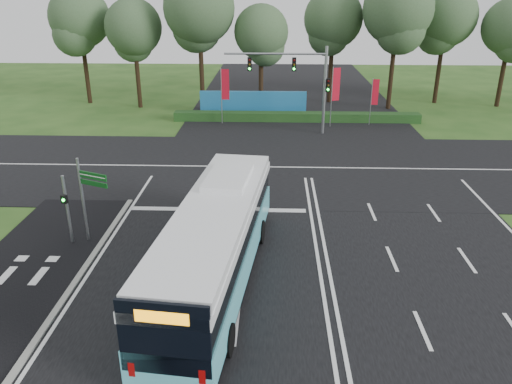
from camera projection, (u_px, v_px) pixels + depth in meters
ground at (318, 258)px, 22.34m from camera, size 120.00×120.00×0.00m
road_main at (318, 258)px, 22.33m from camera, size 20.00×120.00×0.04m
road_cross at (304, 168)px, 33.41m from camera, size 120.00×14.00×0.05m
bike_path at (11, 290)px, 19.97m from camera, size 5.00×18.00×0.06m
kerb_strip at (70, 290)px, 19.88m from camera, size 0.25×18.00×0.12m
city_bus at (216, 242)px, 19.77m from camera, size 4.13×13.30×3.75m
pedestrian_signal at (67, 208)px, 22.92m from camera, size 0.32×0.42×3.41m
street_sign at (87, 191)px, 22.79m from camera, size 1.51×0.70×4.16m
banner_flag_left at (224, 88)px, 42.96m from camera, size 0.72×0.08×4.87m
banner_flag_mid at (335, 88)px, 41.98m from camera, size 0.71×0.32×5.12m
banner_flag_right at (374, 95)px, 42.67m from camera, size 0.60×0.06×4.08m
traffic_light_gantry at (303, 76)px, 39.48m from camera, size 8.41×0.28×7.00m
hedge at (296, 117)px, 44.81m from camera, size 22.00×1.20×0.80m
blue_hoarding at (253, 103)px, 46.99m from camera, size 10.00×0.30×2.20m
eucalyptus_row at (321, 19)px, 47.47m from camera, size 53.50×10.06×12.73m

